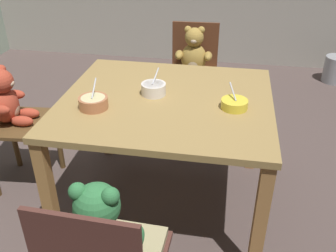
{
  "coord_description": "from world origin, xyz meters",
  "views": [
    {
      "loc": [
        0.32,
        -1.8,
        1.62
      ],
      "look_at": [
        0.0,
        0.05,
        0.52
      ],
      "focal_mm": 40.4,
      "sensor_mm": 36.0,
      "label": 1
    }
  ],
  "objects": [
    {
      "name": "porridge_bowl_white_center",
      "position": [
        -0.08,
        0.04,
        0.75
      ],
      "size": [
        0.13,
        0.14,
        0.13
      ],
      "color": "silver",
      "rests_on": "dining_table"
    },
    {
      "name": "teddy_chair_far_center",
      "position": [
        0.04,
        0.92,
        0.55
      ],
      "size": [
        0.41,
        0.43,
        0.85
      ],
      "rotation": [
        0.0,
        0.0,
        -1.54
      ],
      "color": "#522C19",
      "rests_on": "ground_plane"
    },
    {
      "name": "teddy_chair_near_left",
      "position": [
        -0.99,
        0.04,
        0.56
      ],
      "size": [
        0.41,
        0.42,
        0.94
      ],
      "rotation": [
        0.0,
        0.0,
        0.09
      ],
      "color": "brown",
      "rests_on": "ground_plane"
    },
    {
      "name": "porridge_bowl_yellow_near_right",
      "position": [
        0.36,
        -0.05,
        0.75
      ],
      "size": [
        0.14,
        0.14,
        0.11
      ],
      "color": "yellow",
      "rests_on": "dining_table"
    },
    {
      "name": "teddy_chair_near_front",
      "position": [
        -0.06,
        -0.92,
        0.57
      ],
      "size": [
        0.41,
        0.4,
        0.87
      ],
      "rotation": [
        0.0,
        0.0,
        1.53
      ],
      "color": "#4C2922",
      "rests_on": "ground_plane"
    },
    {
      "name": "porridge_bowl_terracotta_near_left",
      "position": [
        -0.35,
        -0.17,
        0.75
      ],
      "size": [
        0.15,
        0.16,
        0.13
      ],
      "color": "#B36C46",
      "rests_on": "dining_table"
    },
    {
      "name": "metal_pail",
      "position": [
        1.41,
        2.15,
        0.14
      ],
      "size": [
        0.24,
        0.24,
        0.27
      ],
      "primitive_type": "cylinder",
      "color": "#93969B",
      "rests_on": "ground_plane"
    },
    {
      "name": "dining_table",
      "position": [
        0.0,
        0.0,
        0.63
      ],
      "size": [
        1.13,
        1.01,
        0.72
      ],
      "color": "olive",
      "rests_on": "ground_plane"
    },
    {
      "name": "ground_plane",
      "position": [
        0.0,
        0.0,
        -0.02
      ],
      "size": [
        5.2,
        5.2,
        0.04
      ],
      "color": "#50413D"
    }
  ]
}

